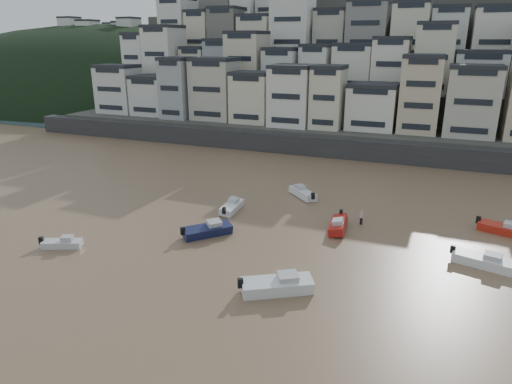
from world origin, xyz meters
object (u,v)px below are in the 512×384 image
at_px(boat_c, 207,229).
at_px(person_pink, 361,217).
at_px(boat_a, 277,283).
at_px(boat_e, 338,224).
at_px(boat_j, 62,242).
at_px(boat_h, 303,192).
at_px(boat_f, 232,206).
at_px(boat_d, 483,259).
at_px(boat_g, 503,227).

bearing_deg(boat_c, person_pink, -16.17).
relative_size(boat_a, boat_e, 1.19).
height_order(boat_a, boat_c, boat_a).
bearing_deg(boat_c, boat_j, 164.74).
height_order(boat_h, boat_f, boat_h).
bearing_deg(boat_f, boat_d, -102.81).
height_order(boat_c, boat_j, boat_c).
relative_size(boat_h, boat_f, 1.05).
bearing_deg(boat_h, boat_c, 113.60).
xyz_separation_m(boat_h, boat_f, (-6.62, -8.41, -0.03)).
xyz_separation_m(boat_d, boat_f, (-27.69, 4.47, -0.07)).
xyz_separation_m(boat_c, boat_h, (5.94, 16.12, -0.05)).
relative_size(boat_j, person_pink, 2.47).
xyz_separation_m(boat_d, boat_j, (-39.37, -11.31, -0.19)).
bearing_deg(boat_g, person_pink, -150.34).
xyz_separation_m(boat_f, boat_j, (-11.68, -15.78, -0.12)).
distance_m(boat_c, boat_f, 7.74).
relative_size(boat_a, boat_h, 1.20).
height_order(boat_h, boat_g, boat_h).
bearing_deg(boat_h, boat_e, 169.76).
bearing_deg(boat_f, person_pink, -87.64).
xyz_separation_m(boat_j, person_pink, (27.19, 17.41, 0.28)).
bearing_deg(boat_c, boat_a, -85.68).
distance_m(boat_a, person_pink, 18.03).
distance_m(boat_h, boat_j, 30.34).
bearing_deg(boat_c, boat_g, -25.57).
relative_size(boat_h, boat_e, 1.00).
height_order(boat_a, boat_e, boat_a).
bearing_deg(boat_g, boat_d, -87.69).
relative_size(boat_c, boat_g, 1.08).
bearing_deg(boat_e, boat_a, -12.75).
distance_m(boat_d, boat_e, 14.70).
bearing_deg(boat_a, boat_h, 70.22).
height_order(boat_f, boat_g, boat_g).
distance_m(boat_h, person_pink, 11.18).
relative_size(boat_f, person_pink, 2.99).
xyz_separation_m(boat_c, person_pink, (14.83, 9.34, 0.08)).
bearing_deg(boat_h, boat_a, 145.14).
bearing_deg(person_pink, boat_f, -174.00).
height_order(boat_h, boat_e, boat_e).
distance_m(boat_a, boat_d, 19.85).
relative_size(boat_h, boat_d, 0.96).
height_order(boat_f, person_pink, person_pink).
bearing_deg(boat_d, boat_a, -130.08).
height_order(boat_d, boat_g, boat_d).
xyz_separation_m(boat_j, boat_e, (25.10, 14.81, 0.16)).
height_order(boat_d, boat_f, boat_d).
bearing_deg(boat_h, boat_g, -145.05).
bearing_deg(boat_f, boat_c, -178.61).
distance_m(boat_c, boat_h, 17.18).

